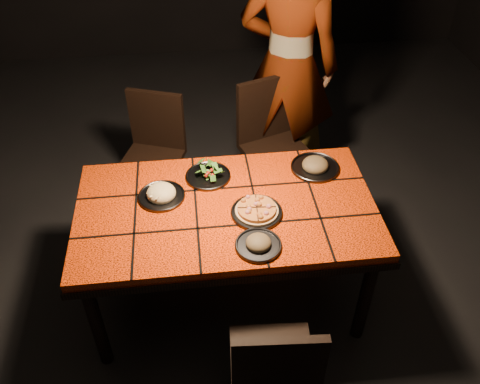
{
  "coord_description": "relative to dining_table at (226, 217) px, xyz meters",
  "views": [
    {
      "loc": [
        -0.16,
        -2.0,
        2.58
      ],
      "look_at": [
        0.08,
        0.03,
        0.82
      ],
      "focal_mm": 38.0,
      "sensor_mm": 36.0,
      "label": 1
    }
  ],
  "objects": [
    {
      "name": "chair_far_left",
      "position": [
        -0.42,
        0.96,
        -0.17
      ],
      "size": [
        0.51,
        0.51,
        0.87
      ],
      "rotation": [
        0.0,
        0.0,
        -0.34
      ],
      "color": "black",
      "rests_on": "ground"
    },
    {
      "name": "plate_pizza",
      "position": [
        0.15,
        -0.07,
        0.1
      ],
      "size": [
        0.27,
        0.27,
        0.04
      ],
      "color": "#38383D",
      "rests_on": "dining_table"
    },
    {
      "name": "plate_pasta",
      "position": [
        -0.34,
        0.11,
        0.1
      ],
      "size": [
        0.26,
        0.26,
        0.08
      ],
      "color": "#38383D",
      "rests_on": "dining_table"
    },
    {
      "name": "dining_table",
      "position": [
        0.0,
        0.0,
        0.0
      ],
      "size": [
        1.62,
        0.92,
        0.75
      ],
      "color": "#FD3F08",
      "rests_on": "ground"
    },
    {
      "name": "chair_far_right",
      "position": [
        0.4,
        0.93,
        -0.13
      ],
      "size": [
        0.54,
        0.54,
        0.94
      ],
      "rotation": [
        0.0,
        0.0,
        0.34
      ],
      "color": "black",
      "rests_on": "ground"
    },
    {
      "name": "plate_mushroom_b",
      "position": [
        0.55,
        0.27,
        0.1
      ],
      "size": [
        0.28,
        0.28,
        0.09
      ],
      "color": "#38383D",
      "rests_on": "dining_table"
    },
    {
      "name": "plate_mushroom_a",
      "position": [
        0.13,
        -0.31,
        0.1
      ],
      "size": [
        0.23,
        0.23,
        0.08
      ],
      "color": "#38383D",
      "rests_on": "dining_table"
    },
    {
      "name": "room_shell",
      "position": [
        0.0,
        0.0,
        0.83
      ],
      "size": [
        6.04,
        7.04,
        3.08
      ],
      "color": "black",
      "rests_on": "ground"
    },
    {
      "name": "diner",
      "position": [
        0.55,
        1.16,
        0.28
      ],
      "size": [
        0.82,
        0.7,
        1.91
      ],
      "primitive_type": "imported",
      "rotation": [
        0.0,
        0.0,
        2.73
      ],
      "color": "brown",
      "rests_on": "ground"
    },
    {
      "name": "plate_salad",
      "position": [
        -0.08,
        0.26,
        0.1
      ],
      "size": [
        0.26,
        0.26,
        0.07
      ],
      "color": "#38383D",
      "rests_on": "dining_table"
    },
    {
      "name": "chair_near",
      "position": [
        0.14,
        -0.82,
        -0.18
      ],
      "size": [
        0.42,
        0.42,
        0.86
      ],
      "rotation": [
        0.0,
        0.0,
        3.07
      ],
      "color": "black",
      "rests_on": "ground"
    }
  ]
}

